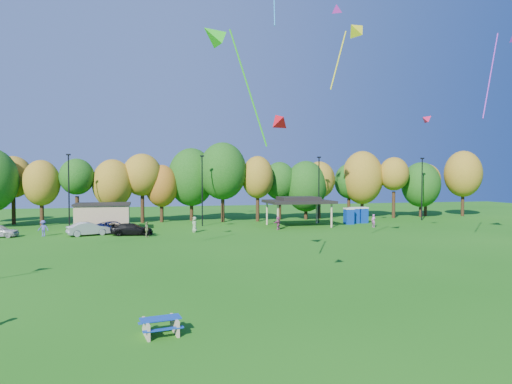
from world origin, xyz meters
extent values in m
plane|color=#19600F|center=(0.00, 0.00, 0.00)|extent=(160.00, 160.00, 0.00)
cylinder|color=black|center=(-22.13, 48.25, 1.90)|extent=(0.50, 0.50, 3.79)
ellipsoid|color=olive|center=(-22.13, 48.25, 6.32)|extent=(4.94, 4.94, 5.58)
cylinder|color=black|center=(-18.02, 45.01, 1.67)|extent=(0.50, 0.50, 3.34)
ellipsoid|color=olive|center=(-18.02, 45.01, 5.56)|extent=(4.61, 4.61, 5.88)
cylinder|color=black|center=(-13.72, 44.85, 1.91)|extent=(0.50, 0.50, 3.82)
ellipsoid|color=#144C0F|center=(-13.72, 44.85, 6.36)|extent=(4.43, 4.43, 4.73)
cylinder|color=black|center=(-9.30, 45.50, 1.63)|extent=(0.50, 0.50, 3.25)
ellipsoid|color=olive|center=(-9.30, 45.50, 5.42)|extent=(5.33, 5.33, 6.53)
cylinder|color=black|center=(-5.45, 46.07, 1.98)|extent=(0.50, 0.50, 3.96)
ellipsoid|color=olive|center=(-5.45, 46.07, 6.61)|extent=(5.31, 5.31, 5.82)
cylinder|color=black|center=(-2.85, 46.34, 1.52)|extent=(0.50, 0.50, 3.05)
ellipsoid|color=#995914|center=(-2.85, 46.34, 5.08)|extent=(4.54, 4.54, 5.87)
cylinder|color=black|center=(1.42, 47.53, 1.89)|extent=(0.50, 0.50, 3.77)
ellipsoid|color=#144C0F|center=(1.42, 47.53, 6.29)|extent=(6.69, 6.69, 8.35)
cylinder|color=black|center=(5.46, 44.54, 2.14)|extent=(0.50, 0.50, 4.28)
ellipsoid|color=#144C0F|center=(5.46, 44.54, 7.14)|extent=(6.64, 6.64, 8.01)
cylinder|color=black|center=(10.41, 44.21, 1.88)|extent=(0.50, 0.50, 3.76)
ellipsoid|color=olive|center=(10.41, 44.21, 6.27)|extent=(4.49, 4.49, 6.02)
cylinder|color=black|center=(14.29, 46.25, 1.72)|extent=(0.50, 0.50, 3.43)
ellipsoid|color=#144C0F|center=(14.29, 46.25, 5.72)|extent=(4.77, 4.77, 5.63)
cylinder|color=black|center=(18.11, 45.40, 1.48)|extent=(0.50, 0.50, 2.95)
ellipsoid|color=#144C0F|center=(18.11, 45.40, 4.92)|extent=(6.14, 6.14, 7.54)
cylinder|color=black|center=(20.39, 45.86, 1.76)|extent=(0.50, 0.50, 3.52)
ellipsoid|color=olive|center=(20.39, 45.86, 5.87)|extent=(4.78, 4.78, 5.53)
cylinder|color=black|center=(26.06, 47.51, 1.69)|extent=(0.50, 0.50, 3.39)
ellipsoid|color=#144C0F|center=(26.06, 47.51, 5.64)|extent=(4.54, 4.54, 5.46)
cylinder|color=black|center=(27.70, 46.23, 1.86)|extent=(0.50, 0.50, 3.72)
ellipsoid|color=olive|center=(27.70, 46.23, 6.20)|extent=(6.32, 6.32, 8.24)
cylinder|color=black|center=(31.99, 44.27, 2.03)|extent=(0.50, 0.50, 4.06)
ellipsoid|color=olive|center=(31.99, 44.27, 6.77)|extent=(4.50, 4.50, 5.13)
cylinder|color=black|center=(37.07, 44.81, 1.53)|extent=(0.50, 0.50, 3.05)
ellipsoid|color=#144C0F|center=(37.07, 44.81, 5.09)|extent=(5.97, 5.97, 7.05)
cylinder|color=black|center=(38.98, 46.35, 1.78)|extent=(0.50, 0.50, 3.55)
ellipsoid|color=olive|center=(38.98, 46.35, 5.92)|extent=(4.60, 4.60, 4.99)
cylinder|color=black|center=(44.51, 44.51, 2.03)|extent=(0.50, 0.50, 4.07)
ellipsoid|color=olive|center=(44.51, 44.51, 6.78)|extent=(5.83, 5.83, 7.42)
cylinder|color=black|center=(-14.00, 40.00, 4.50)|extent=(0.16, 0.16, 9.00)
cube|color=black|center=(-14.00, 40.00, 9.00)|extent=(0.50, 0.25, 0.18)
cylinder|color=black|center=(2.00, 40.00, 4.50)|extent=(0.16, 0.16, 9.00)
cube|color=black|center=(2.00, 40.00, 9.00)|extent=(0.50, 0.25, 0.18)
cylinder|color=black|center=(18.00, 40.00, 4.50)|extent=(0.16, 0.16, 9.00)
cube|color=black|center=(18.00, 40.00, 9.00)|extent=(0.50, 0.25, 0.18)
cylinder|color=black|center=(34.00, 40.00, 4.50)|extent=(0.16, 0.16, 9.00)
cube|color=black|center=(34.00, 40.00, 9.00)|extent=(0.50, 0.25, 0.18)
cube|color=tan|center=(-10.00, 38.00, 1.50)|extent=(6.00, 4.00, 3.00)
cube|color=black|center=(-10.00, 38.00, 3.12)|extent=(6.30, 4.30, 0.25)
cylinder|color=tan|center=(10.50, 34.50, 1.50)|extent=(0.24, 0.24, 3.00)
cylinder|color=tan|center=(17.50, 34.50, 1.50)|extent=(0.24, 0.24, 3.00)
cylinder|color=tan|center=(10.50, 39.50, 1.50)|extent=(0.24, 0.24, 3.00)
cylinder|color=tan|center=(17.50, 39.50, 1.50)|extent=(0.24, 0.24, 3.00)
cube|color=black|center=(14.00, 37.00, 3.15)|extent=(8.20, 6.20, 0.35)
cube|color=black|center=(14.00, 37.00, 3.55)|extent=(5.00, 3.50, 0.45)
cube|color=navy|center=(21.29, 37.52, 1.00)|extent=(1.10, 1.10, 2.00)
cube|color=silver|center=(21.29, 37.52, 2.09)|extent=(1.15, 1.15, 0.18)
cube|color=navy|center=(22.59, 38.50, 1.00)|extent=(1.10, 1.10, 2.00)
cube|color=silver|center=(22.59, 38.50, 2.09)|extent=(1.15, 1.15, 0.18)
cube|color=navy|center=(23.89, 38.55, 1.00)|extent=(1.10, 1.10, 2.00)
cube|color=silver|center=(23.89, 38.55, 2.09)|extent=(1.15, 1.15, 0.18)
cube|color=tan|center=(-5.35, 0.19, 0.32)|extent=(0.31, 1.29, 0.64)
cube|color=tan|center=(-4.21, 0.38, 0.32)|extent=(0.31, 1.29, 0.64)
cube|color=#123B9F|center=(-4.78, 0.28, 0.67)|extent=(1.69, 0.92, 0.05)
cube|color=#123B9F|center=(-4.69, -0.26, 0.39)|extent=(1.62, 0.48, 0.04)
cube|color=#123B9F|center=(-4.87, 0.83, 0.39)|extent=(1.62, 0.48, 0.04)
imported|color=#A2A2A7|center=(-11.13, 33.67, 0.73)|extent=(4.69, 2.94, 1.46)
imported|color=#0B1344|center=(-8.41, 34.79, 0.69)|extent=(5.24, 3.01, 1.38)
imported|color=black|center=(-6.58, 32.82, 0.65)|extent=(4.70, 2.46, 1.30)
imported|color=gray|center=(0.31, 33.73, 0.90)|extent=(0.72, 0.96, 1.80)
imported|color=olive|center=(-5.03, 30.79, 0.81)|extent=(0.63, 1.02, 1.63)
imported|color=#C55DB2|center=(22.74, 33.50, 0.82)|extent=(0.52, 0.68, 1.65)
imported|color=#47479D|center=(-15.76, 34.19, 0.86)|extent=(1.22, 0.86, 1.72)
imported|color=#A94676|center=(10.34, 33.91, 0.80)|extent=(1.40, 1.38, 1.61)
cone|color=red|center=(1.13, 3.45, 9.24)|extent=(1.08, 1.32, 1.19)
cone|color=#28CD1B|center=(-1.43, 8.18, 14.64)|extent=(2.03, 1.74, 1.81)
cylinder|color=#28CD1B|center=(0.62, 7.70, 11.49)|extent=(2.45, 0.66, 6.61)
cylinder|color=#26A4F4|center=(7.53, 26.08, 24.00)|extent=(0.59, 2.11, 5.67)
cylinder|color=purple|center=(23.10, 14.38, 14.94)|extent=(2.56, 1.39, 7.55)
cone|color=#FF2AE1|center=(12.38, 21.66, 22.09)|extent=(1.67, 1.80, 1.47)
cone|color=#CA1743|center=(23.24, 23.15, 12.39)|extent=(1.38, 1.12, 1.26)
cone|color=yellow|center=(10.58, 13.69, 17.58)|extent=(2.16, 1.95, 1.79)
cylinder|color=yellow|center=(9.22, 14.31, 15.33)|extent=(1.68, 0.84, 4.73)
camera|label=1|loc=(-5.45, -18.35, 6.43)|focal=32.00mm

